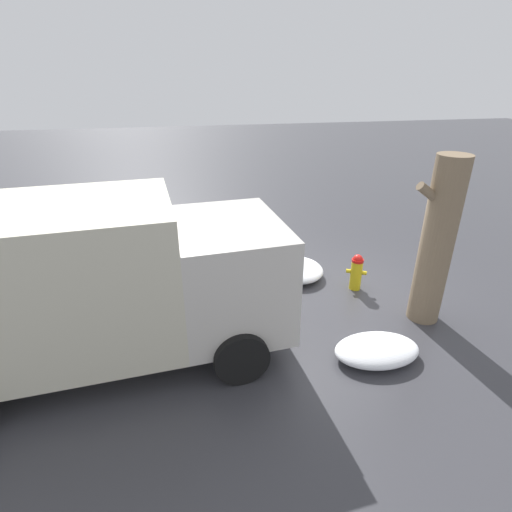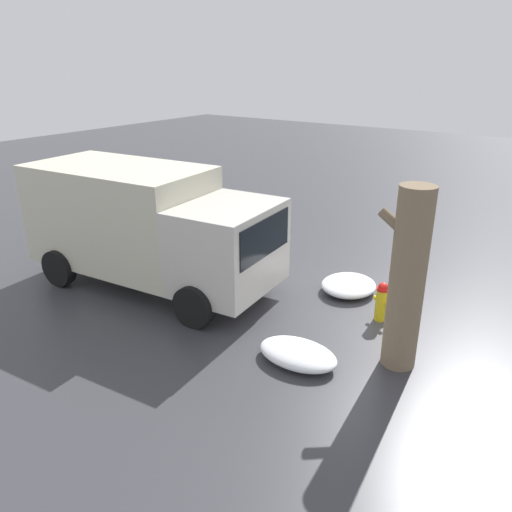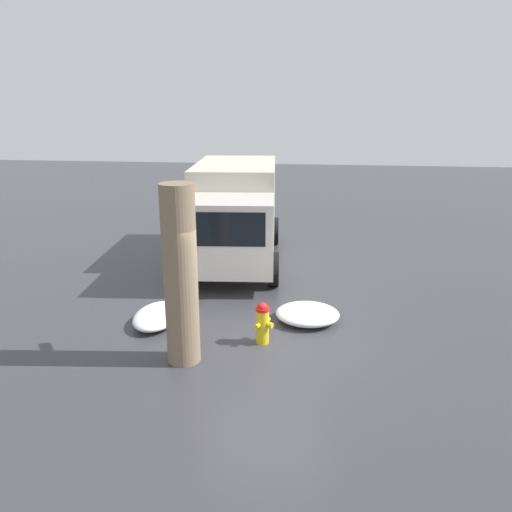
{
  "view_description": "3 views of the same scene",
  "coord_description": "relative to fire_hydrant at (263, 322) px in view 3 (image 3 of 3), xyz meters",
  "views": [
    {
      "loc": [
        3.8,
        7.45,
        4.61
      ],
      "look_at": [
        2.33,
        0.02,
        1.05
      ],
      "focal_mm": 28.0,
      "sensor_mm": 36.0,
      "label": 1
    },
    {
      "loc": [
        -3.15,
        9.17,
        5.16
      ],
      "look_at": [
        2.7,
        0.72,
        1.07
      ],
      "focal_mm": 35.0,
      "sensor_mm": 36.0,
      "label": 2
    },
    {
      "loc": [
        -8.93,
        -0.99,
        4.58
      ],
      "look_at": [
        2.01,
        0.38,
        1.17
      ],
      "focal_mm": 35.0,
      "sensor_mm": 36.0,
      "label": 3
    }
  ],
  "objects": [
    {
      "name": "fire_hydrant",
      "position": [
        0.0,
        0.0,
        0.0
      ],
      "size": [
        0.45,
        0.37,
        0.86
      ],
      "rotation": [
        0.0,
        0.0,
        4.23
      ],
      "color": "yellow",
      "rests_on": "ground_plane"
    },
    {
      "name": "tree_trunk",
      "position": [
        -0.86,
        1.37,
        1.22
      ],
      "size": [
        0.92,
        0.61,
        3.29
      ],
      "color": "#7F6B51",
      "rests_on": "ground_plane"
    },
    {
      "name": "delivery_truck",
      "position": [
        5.34,
        1.45,
        1.1
      ],
      "size": [
        6.28,
        3.05,
        2.83
      ],
      "rotation": [
        0.0,
        0.0,
        1.65
      ],
      "color": "beige",
      "rests_on": "ground_plane"
    },
    {
      "name": "snow_pile_curbside",
      "position": [
        0.64,
        2.36,
        -0.28
      ],
      "size": [
        1.51,
        0.98,
        0.32
      ],
      "color": "white",
      "rests_on": "ground_plane"
    },
    {
      "name": "ground_plane",
      "position": [
        0.0,
        0.0,
        -0.44
      ],
      "size": [
        60.0,
        60.0,
        0.0
      ],
      "primitive_type": "plane",
      "color": "#38383D"
    },
    {
      "name": "snow_pile_by_hydrant",
      "position": [
        1.14,
        -0.86,
        -0.27
      ],
      "size": [
        1.25,
        1.39,
        0.34
      ],
      "color": "white",
      "rests_on": "ground_plane"
    }
  ]
}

